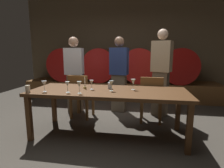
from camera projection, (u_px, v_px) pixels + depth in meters
ground_plane at (99, 138)px, 2.84m from camera, size 7.78×7.78×0.00m
back_wall at (122, 47)px, 5.61m from camera, size 5.99×0.24×2.92m
barrel_shelf at (120, 89)px, 5.29m from camera, size 5.39×0.90×0.48m
wine_barrel_far_left at (67, 65)px, 5.43m from camera, size 0.94×0.77×0.94m
wine_barrel_center_left at (102, 65)px, 5.25m from camera, size 0.94×0.77×0.94m
wine_barrel_center_right at (139, 65)px, 5.07m from camera, size 0.94×0.77×0.94m
wine_barrel_far_right at (178, 66)px, 4.90m from camera, size 0.94×0.77×0.94m
dining_table at (108, 94)px, 2.84m from camera, size 2.42×0.90×0.74m
chair_left at (80, 94)px, 3.61m from camera, size 0.43×0.43×0.88m
chair_right at (151, 97)px, 3.38m from camera, size 0.42×0.42×0.88m
guest_left at (75, 74)px, 3.95m from camera, size 0.40×0.28×1.63m
guest_center at (119, 74)px, 3.98m from camera, size 0.41×0.29×1.64m
guest_right at (161, 72)px, 3.72m from camera, size 0.44×0.37×1.77m
candle_center at (85, 85)px, 2.94m from camera, size 0.05×0.05×0.22m
wine_glass_far_left at (44, 84)px, 2.70m from camera, size 0.08×0.08×0.16m
wine_glass_left at (67, 85)px, 2.64m from camera, size 0.06×0.06×0.16m
wine_glass_center_left at (79, 85)px, 2.59m from camera, size 0.07×0.07×0.17m
wine_glass_center_right at (92, 83)px, 2.87m from camera, size 0.06×0.06×0.15m
wine_glass_right at (111, 83)px, 2.75m from camera, size 0.07×0.07×0.16m
wine_glass_far_right at (133, 82)px, 2.84m from camera, size 0.07×0.07×0.17m
cup_left at (28, 89)px, 2.67m from camera, size 0.07×0.07×0.10m
cup_right at (110, 86)px, 2.93m from camera, size 0.07×0.07×0.10m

